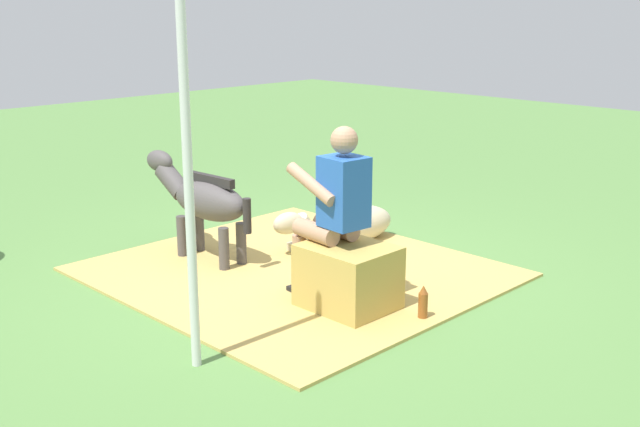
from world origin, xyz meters
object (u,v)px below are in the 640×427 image
hay_bale (348,278)px  person_seated (333,206)px  pony_standing (203,199)px  tent_pole_left (189,191)px  pony_lying (345,225)px  soda_bottle (423,304)px

hay_bale → person_seated: (0.17, -0.01, 0.52)m
hay_bale → person_seated: 0.54m
pony_standing → tent_pole_left: size_ratio=0.59×
tent_pole_left → hay_bale: bearing=-92.3°
pony_standing → pony_lying: pony_standing is taller
pony_lying → pony_standing: bearing=64.1°
pony_standing → pony_lying: (-0.58, -1.20, -0.37)m
hay_bale → soda_bottle: (-0.53, -0.23, -0.12)m
person_seated → pony_standing: bearing=2.3°
person_seated → tent_pole_left: 1.42m
person_seated → tent_pole_left: size_ratio=0.61×
hay_bale → tent_pole_left: 1.62m
hay_bale → tent_pole_left: (0.05, 1.35, 0.89)m
pony_standing → soda_bottle: 2.28m
soda_bottle → person_seated: bearing=17.4°
hay_bale → soda_bottle: bearing=-156.6°
pony_lying → tent_pole_left: tent_pole_left is taller
pony_lying → soda_bottle: 1.88m
hay_bale → person_seated: bearing=-3.9°
pony_lying → soda_bottle: (-1.64, 0.92, -0.06)m
person_seated → soda_bottle: 0.97m
person_seated → hay_bale: bearing=176.1°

